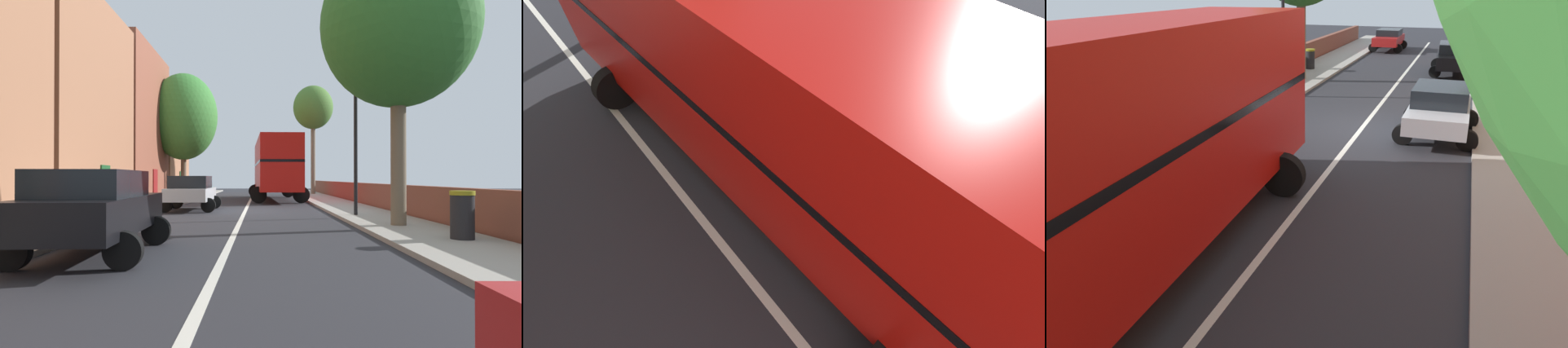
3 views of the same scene
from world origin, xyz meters
TOP-DOWN VIEW (x-y plane):
  - ground_plane at (0.00, 0.00)m, footprint 84.00×84.00m
  - road_centre_line at (0.00, 0.00)m, footprint 0.16×54.00m
  - sidewalk_left at (-4.90, 0.00)m, footprint 2.60×60.00m
  - sidewalk_right at (4.90, 0.00)m, footprint 2.60×60.00m
  - terraced_houses_left at (-8.50, -0.56)m, footprint 4.07×47.62m
  - boundary_wall_right at (6.45, 0.00)m, footprint 0.36×54.00m
  - double_decker_bus at (1.70, 9.86)m, footprint 3.88×11.57m
  - parked_car_silver_left_1 at (-2.50, 0.01)m, footprint 2.55×3.99m
  - parked_car_black_left_2 at (-2.50, -11.82)m, footprint 2.56×4.47m
  - street_tree_right_1 at (4.78, -7.32)m, footprint 4.60×4.60m
  - street_tree_left_2 at (-5.16, 13.09)m, footprint 5.16×5.16m
  - street_tree_right_3 at (5.30, 18.20)m, footprint 3.49×3.49m
  - lamppost_right at (4.30, -3.70)m, footprint 0.32×0.32m
  - litter_bin_right at (5.30, -10.30)m, footprint 0.55×0.55m

SIDE VIEW (x-z plane):
  - ground_plane at x=0.00m, z-range 0.00..0.00m
  - road_centre_line at x=0.00m, z-range 0.00..0.01m
  - sidewalk_left at x=-4.90m, z-range 0.00..0.12m
  - sidewalk_right at x=4.90m, z-range 0.00..0.12m
  - boundary_wall_right at x=6.45m, z-range 0.00..1.23m
  - litter_bin_right at x=5.30m, z-range 0.12..1.22m
  - parked_car_silver_left_1 at x=-2.50m, z-range 0.11..1.71m
  - parked_car_black_left_2 at x=-2.50m, z-range 0.12..1.78m
  - double_decker_bus at x=1.70m, z-range 0.33..4.39m
  - lamppost_right at x=4.30m, z-range 0.65..6.96m
  - terraced_houses_left at x=-8.50m, z-range -0.35..10.01m
  - street_tree_right_1 at x=4.78m, z-range 1.83..10.25m
  - street_tree_left_2 at x=-5.16m, z-range 1.48..10.80m
  - street_tree_right_3 at x=5.30m, z-range 2.86..12.34m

